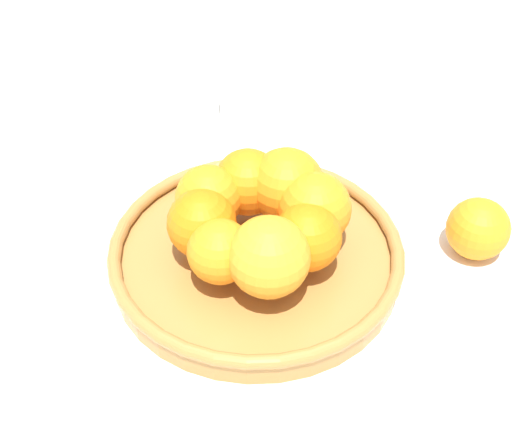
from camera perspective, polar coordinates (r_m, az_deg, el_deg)
name	(u,v)px	position (r m, az deg, el deg)	size (l,w,h in m)	color
ground_plane	(256,267)	(0.79, 0.00, -4.05)	(4.00, 4.00, 0.00)	silver
fruit_bowl	(256,255)	(0.78, 0.00, -3.09)	(0.32, 0.32, 0.04)	#A57238
orange_pile	(261,215)	(0.74, 0.40, 0.10)	(0.19, 0.19, 0.08)	orange
stray_orange	(478,229)	(0.82, 17.34, -0.93)	(0.07, 0.07, 0.07)	orange
drinking_glass	(190,93)	(1.00, -5.31, 9.85)	(0.08, 0.08, 0.09)	silver
napkin_folded	(304,94)	(1.07, 3.85, 9.77)	(0.17, 0.17, 0.01)	white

